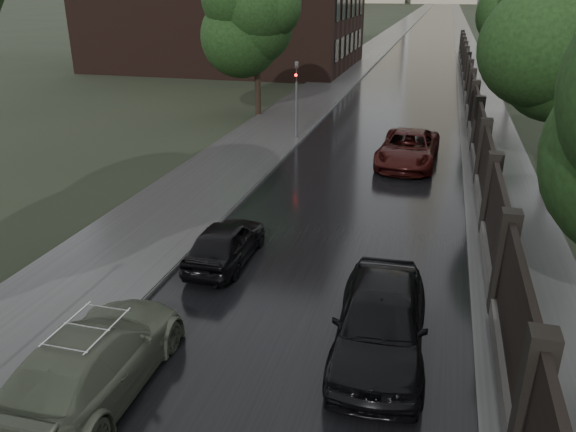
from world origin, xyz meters
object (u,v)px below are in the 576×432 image
Objects in this scene: tree_right_b at (570,55)px; car_right_near at (380,321)px; car_right_far at (408,149)px; tree_right_c at (520,26)px; hatchback_left at (226,242)px; tree_left_far at (257,27)px; volga_sedan at (92,361)px; traffic_light at (296,94)px.

tree_right_b is 1.46× the size of car_right_near.
car_right_far is at bearing 89.12° from car_right_near.
car_right_near is at bearing -99.66° from tree_right_c.
tree_right_b is 1.00× the size of tree_right_c.
car_right_near is at bearing -85.76° from car_right_far.
hatchback_left is (-10.29, -11.14, -4.32)m from tree_right_b.
volga_sedan is at bearing -79.26° from tree_left_far.
tree_right_b is 1.31× the size of car_right_far.
tree_left_far is at bearing -74.58° from hatchback_left.
tree_right_b is 12.44m from traffic_light.
car_right_far is (4.39, 11.20, 0.11)m from hatchback_left.
volga_sedan is (-10.73, -35.12, -4.21)m from tree_right_c.
car_right_near is (-5.51, -14.39, -4.13)m from tree_right_b.
traffic_light is at bearing 156.26° from car_right_far.
tree_left_far reaches higher than car_right_near.
volga_sedan is at bearing -103.01° from car_right_far.
hatchback_left is 0.77× the size of car_right_near.
traffic_light reaches higher than hatchback_left.
tree_left_far is at bearing 143.11° from car_right_far.
car_right_near is 14.46m from car_right_far.
hatchback_left is 5.79m from car_right_near.
hatchback_left is (-10.29, -29.14, -4.32)m from tree_right_c.
tree_right_b is 7.25m from car_right_far.
car_right_far is (4.83, 17.18, 0.01)m from volga_sedan.
car_right_near is at bearing -110.96° from tree_right_b.
traffic_light is (-11.80, 2.99, -2.55)m from tree_right_b.
hatchback_left is at bearing -109.46° from tree_right_c.
tree_right_c reaches higher than car_right_near.
tree_right_b is 20.64m from volga_sedan.
tree_right_c is 36.96m from volga_sedan.
tree_right_b is at bearing 66.63° from car_right_near.
tree_right_b reaches higher than traffic_light.
tree_right_c reaches higher than car_right_far.
car_right_near is (5.22, 2.73, 0.08)m from volga_sedan.
car_right_near is (6.29, -17.39, -1.58)m from traffic_light.
tree_right_c is 1.46× the size of car_right_near.
tree_right_c is 1.90× the size of hatchback_left.
tree_right_c is at bearing 77.93° from car_right_near.
traffic_light is 0.79× the size of volga_sedan.
volga_sedan is (1.07, -20.11, -1.66)m from traffic_light.
car_right_near is at bearing -65.96° from tree_left_far.
traffic_light is 18.55m from car_right_near.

